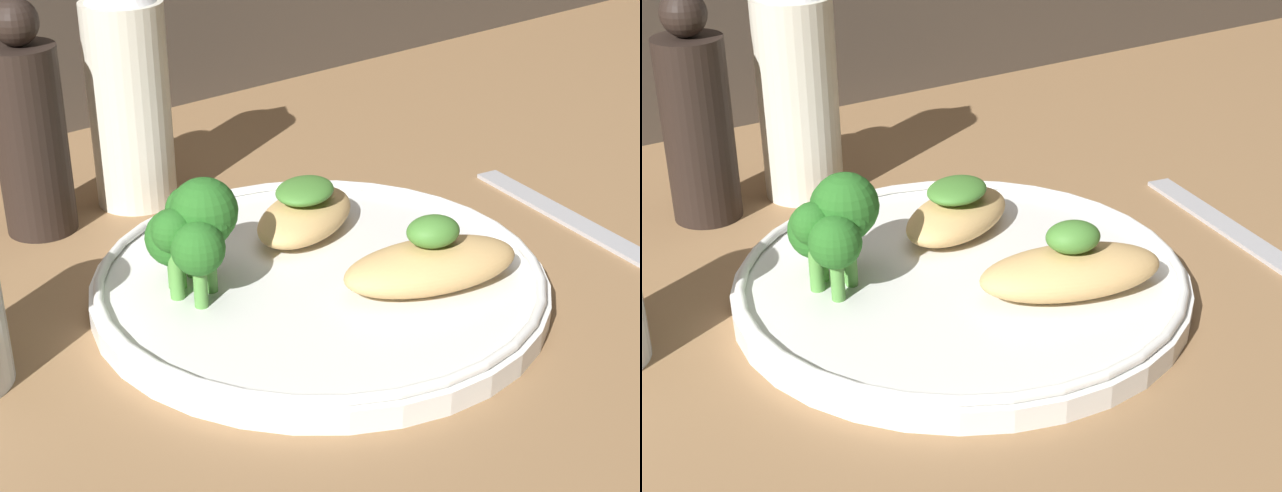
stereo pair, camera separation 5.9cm
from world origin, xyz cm
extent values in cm
cube|color=#936D47|center=(0.00, 0.00, -0.50)|extent=(180.00, 180.00, 1.00)
cylinder|color=white|center=(0.00, 0.00, 0.70)|extent=(27.73, 27.73, 1.40)
torus|color=white|center=(0.00, 0.00, 1.70)|extent=(27.13, 27.13, 0.60)
ellipsoid|color=tan|center=(4.18, -5.24, 2.77)|extent=(12.10, 8.09, 2.75)
ellipsoid|color=#478433|center=(4.18, -5.24, 5.05)|extent=(3.85, 3.43, 1.81)
ellipsoid|color=tan|center=(2.94, 5.09, 2.63)|extent=(10.29, 8.26, 2.45)
ellipsoid|color=#478433|center=(2.94, 5.09, 4.47)|extent=(5.56, 5.10, 1.24)
cylinder|color=#569942|center=(-6.00, 3.20, 3.17)|extent=(0.95, 0.95, 3.55)
sphere|color=#286B23|center=(-6.00, 3.20, 6.34)|extent=(3.97, 3.97, 3.97)
cylinder|color=#569942|center=(-5.83, 4.93, 3.03)|extent=(0.96, 0.96, 3.27)
sphere|color=#286B23|center=(-5.83, 4.93, 5.73)|extent=(3.04, 3.04, 3.04)
cylinder|color=#569942|center=(-7.43, 4.30, 2.44)|extent=(1.09, 1.09, 2.09)
sphere|color=#286B23|center=(-7.43, 4.30, 4.70)|extent=(3.45, 3.45, 3.45)
cylinder|color=#569942|center=(-8.11, 3.22, 3.12)|extent=(0.86, 0.86, 3.43)
sphere|color=#286B23|center=(-8.11, 3.22, 5.72)|extent=(2.54, 2.54, 2.54)
cylinder|color=#569942|center=(-7.60, 1.50, 2.72)|extent=(0.81, 0.81, 2.64)
sphere|color=#286B23|center=(-7.60, 1.50, 5.12)|extent=(3.10, 3.10, 3.10)
cylinder|color=#569942|center=(-6.15, 2.62, 3.15)|extent=(0.74, 0.74, 3.50)
sphere|color=#286B23|center=(-6.15, 2.62, 5.90)|extent=(2.85, 2.85, 2.85)
cylinder|color=silver|center=(-1.34, 19.58, 7.37)|extent=(5.81, 5.81, 14.75)
cylinder|color=black|center=(-8.93, 19.58, 6.51)|extent=(4.81, 4.81, 13.02)
sphere|color=black|center=(-8.93, 19.58, 14.59)|extent=(3.13, 3.13, 3.13)
cube|color=#B2B2B7|center=(20.49, -2.89, 0.30)|extent=(5.05, 18.44, 0.60)
camera|label=1|loc=(-33.38, -40.25, 30.09)|focal=55.00mm
camera|label=2|loc=(-28.67, -43.73, 30.09)|focal=55.00mm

